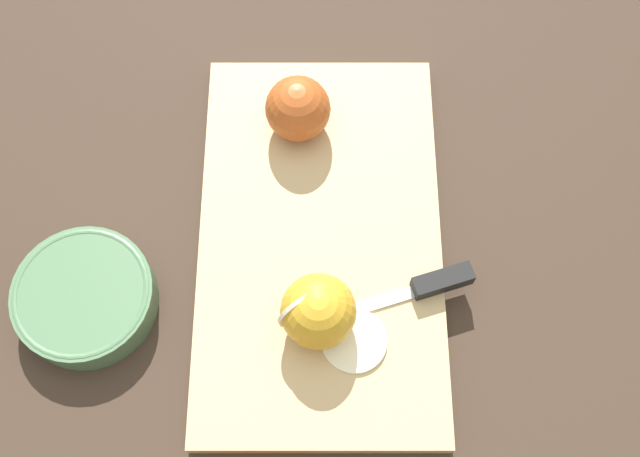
% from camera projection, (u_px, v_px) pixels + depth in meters
% --- Properties ---
extents(ground_plane, '(4.00, 4.00, 0.00)m').
position_uv_depth(ground_plane, '(320.00, 244.00, 0.81)').
color(ground_plane, '#38281E').
extents(cutting_board, '(0.44, 0.26, 0.02)m').
position_uv_depth(cutting_board, '(320.00, 240.00, 0.80)').
color(cutting_board, tan).
rests_on(cutting_board, ground_plane).
extents(apple_half_left, '(0.07, 0.07, 0.07)m').
position_uv_depth(apple_half_left, '(298.00, 109.00, 0.81)').
color(apple_half_left, '#AD4C1E').
rests_on(apple_half_left, cutting_board).
extents(apple_half_right, '(0.07, 0.07, 0.07)m').
position_uv_depth(apple_half_right, '(313.00, 311.00, 0.72)').
color(apple_half_right, gold).
rests_on(apple_half_right, cutting_board).
extents(knife, '(0.06, 0.15, 0.02)m').
position_uv_depth(knife, '(434.00, 284.00, 0.76)').
color(knife, silver).
rests_on(knife, cutting_board).
extents(apple_slice, '(0.07, 0.07, 0.00)m').
position_uv_depth(apple_slice, '(354.00, 341.00, 0.74)').
color(apple_slice, '#EFE5C6').
rests_on(apple_slice, cutting_board).
extents(bowl, '(0.14, 0.14, 0.04)m').
position_uv_depth(bowl, '(85.00, 297.00, 0.77)').
color(bowl, '#4C704C').
rests_on(bowl, ground_plane).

